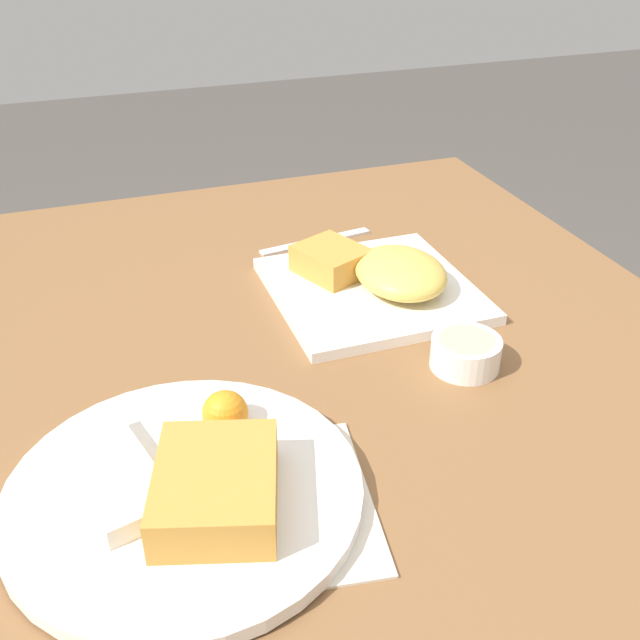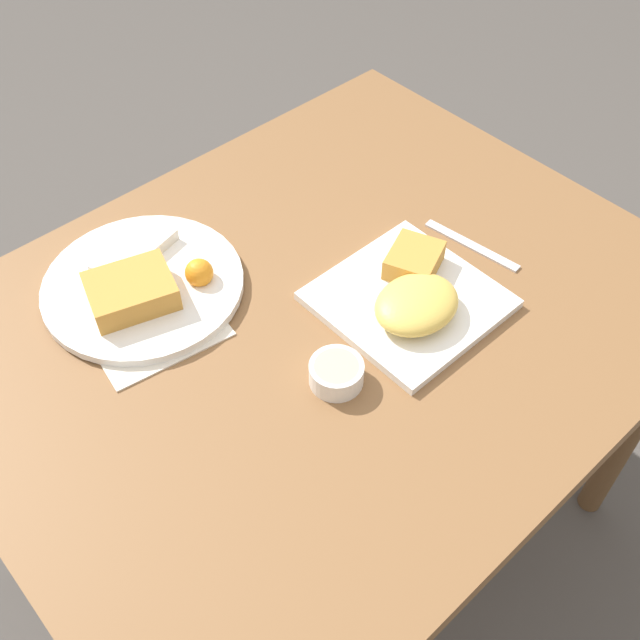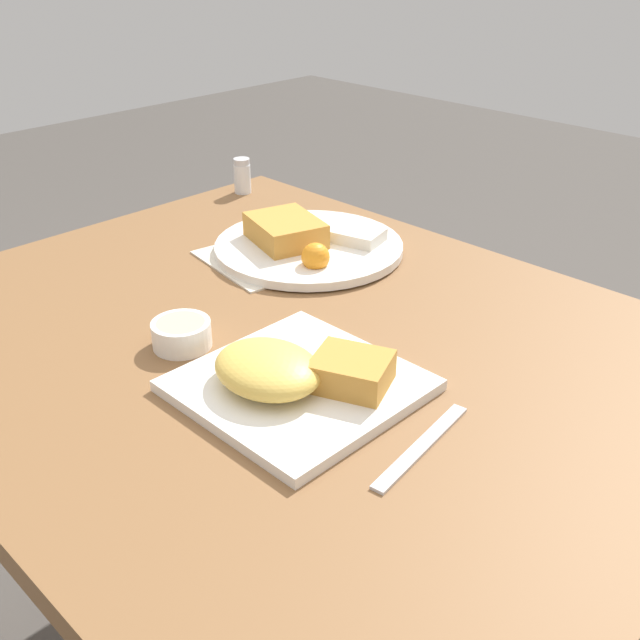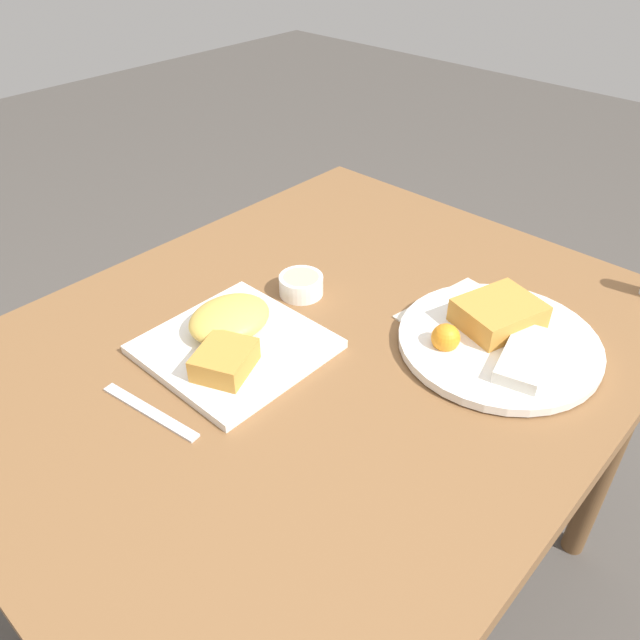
% 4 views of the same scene
% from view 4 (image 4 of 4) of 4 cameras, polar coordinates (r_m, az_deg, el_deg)
% --- Properties ---
extents(ground_plane, '(8.00, 8.00, 0.00)m').
position_cam_4_polar(ground_plane, '(1.53, -0.03, -23.07)').
color(ground_plane, '#4C4742').
extents(dining_table, '(1.08, 0.87, 0.71)m').
position_cam_4_polar(dining_table, '(1.03, -0.05, -5.15)').
color(dining_table, brown).
rests_on(dining_table, ground_plane).
extents(menu_card, '(0.22, 0.26, 0.00)m').
position_cam_4_polar(menu_card, '(1.04, 14.95, -0.83)').
color(menu_card, beige).
rests_on(menu_card, dining_table).
extents(plate_square_near, '(0.25, 0.25, 0.06)m').
position_cam_4_polar(plate_square_near, '(0.96, -8.08, -1.58)').
color(plate_square_near, white).
rests_on(plate_square_near, dining_table).
extents(plate_oval_far, '(0.31, 0.31, 0.05)m').
position_cam_4_polar(plate_oval_far, '(1.00, 16.02, -1.44)').
color(plate_oval_far, white).
rests_on(plate_oval_far, menu_card).
extents(sauce_ramekin, '(0.08, 0.08, 0.03)m').
position_cam_4_polar(sauce_ramekin, '(1.08, -1.74, 3.25)').
color(sauce_ramekin, white).
rests_on(sauce_ramekin, dining_table).
extents(butter_knife, '(0.04, 0.17, 0.00)m').
position_cam_4_polar(butter_knife, '(0.89, -15.29, -8.09)').
color(butter_knife, silver).
rests_on(butter_knife, dining_table).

